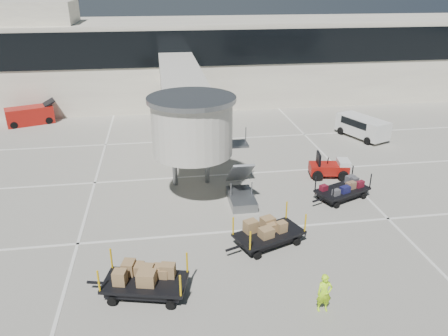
{
  "coord_description": "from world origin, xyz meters",
  "views": [
    {
      "loc": [
        -5.71,
        -16.74,
        11.67
      ],
      "look_at": [
        -2.32,
        5.51,
        2.0
      ],
      "focal_mm": 35.0,
      "sensor_mm": 36.0,
      "label": 1
    }
  ],
  "objects_px": {
    "suitcase_cart": "(341,190)",
    "belt_loader": "(30,116)",
    "baggage_tug": "(330,168)",
    "ground_worker": "(324,293)",
    "box_cart_near": "(269,234)",
    "box_cart_far": "(143,281)",
    "minivan": "(361,125)"
  },
  "relations": [
    {
      "from": "suitcase_cart",
      "to": "baggage_tug",
      "type": "bearing_deg",
      "value": 57.41
    },
    {
      "from": "suitcase_cart",
      "to": "belt_loader",
      "type": "distance_m",
      "value": 27.89
    },
    {
      "from": "baggage_tug",
      "to": "suitcase_cart",
      "type": "relative_size",
      "value": 0.69
    },
    {
      "from": "baggage_tug",
      "to": "box_cart_near",
      "type": "distance_m",
      "value": 9.17
    },
    {
      "from": "baggage_tug",
      "to": "minivan",
      "type": "bearing_deg",
      "value": 62.13
    },
    {
      "from": "baggage_tug",
      "to": "belt_loader",
      "type": "xyz_separation_m",
      "value": [
        -21.92,
        14.79,
        0.17
      ]
    },
    {
      "from": "ground_worker",
      "to": "box_cart_near",
      "type": "bearing_deg",
      "value": 103.93
    },
    {
      "from": "suitcase_cart",
      "to": "minivan",
      "type": "distance_m",
      "value": 11.71
    },
    {
      "from": "baggage_tug",
      "to": "ground_worker",
      "type": "height_order",
      "value": "baggage_tug"
    },
    {
      "from": "box_cart_far",
      "to": "minivan",
      "type": "bearing_deg",
      "value": 58.75
    },
    {
      "from": "suitcase_cart",
      "to": "belt_loader",
      "type": "bearing_deg",
      "value": 117.0
    },
    {
      "from": "ground_worker",
      "to": "belt_loader",
      "type": "bearing_deg",
      "value": 125.61
    },
    {
      "from": "baggage_tug",
      "to": "ground_worker",
      "type": "distance_m",
      "value": 12.86
    },
    {
      "from": "baggage_tug",
      "to": "box_cart_far",
      "type": "distance_m",
      "value": 15.32
    },
    {
      "from": "suitcase_cart",
      "to": "box_cart_near",
      "type": "distance_m",
      "value": 6.62
    },
    {
      "from": "baggage_tug",
      "to": "belt_loader",
      "type": "distance_m",
      "value": 26.44
    },
    {
      "from": "suitcase_cart",
      "to": "minivan",
      "type": "bearing_deg",
      "value": 36.83
    },
    {
      "from": "box_cart_near",
      "to": "belt_loader",
      "type": "bearing_deg",
      "value": 105.15
    },
    {
      "from": "suitcase_cart",
      "to": "box_cart_far",
      "type": "relative_size",
      "value": 0.92
    },
    {
      "from": "suitcase_cart",
      "to": "ground_worker",
      "type": "height_order",
      "value": "ground_worker"
    },
    {
      "from": "box_cart_near",
      "to": "belt_loader",
      "type": "height_order",
      "value": "belt_loader"
    },
    {
      "from": "baggage_tug",
      "to": "ground_worker",
      "type": "bearing_deg",
      "value": -102.86
    },
    {
      "from": "belt_loader",
      "to": "box_cart_far",
      "type": "bearing_deg",
      "value": -87.51
    },
    {
      "from": "suitcase_cart",
      "to": "ground_worker",
      "type": "relative_size",
      "value": 2.37
    },
    {
      "from": "box_cart_near",
      "to": "box_cart_far",
      "type": "relative_size",
      "value": 0.97
    },
    {
      "from": "minivan",
      "to": "suitcase_cart",
      "type": "bearing_deg",
      "value": -141.88
    },
    {
      "from": "baggage_tug",
      "to": "minivan",
      "type": "xyz_separation_m",
      "value": [
        5.35,
        7.03,
        0.39
      ]
    },
    {
      "from": "ground_worker",
      "to": "minivan",
      "type": "bearing_deg",
      "value": 64.69
    },
    {
      "from": "ground_worker",
      "to": "belt_loader",
      "type": "height_order",
      "value": "belt_loader"
    },
    {
      "from": "baggage_tug",
      "to": "belt_loader",
      "type": "height_order",
      "value": "belt_loader"
    },
    {
      "from": "baggage_tug",
      "to": "box_cart_far",
      "type": "height_order",
      "value": "baggage_tug"
    },
    {
      "from": "suitcase_cart",
      "to": "ground_worker",
      "type": "bearing_deg",
      "value": -139.42
    }
  ]
}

